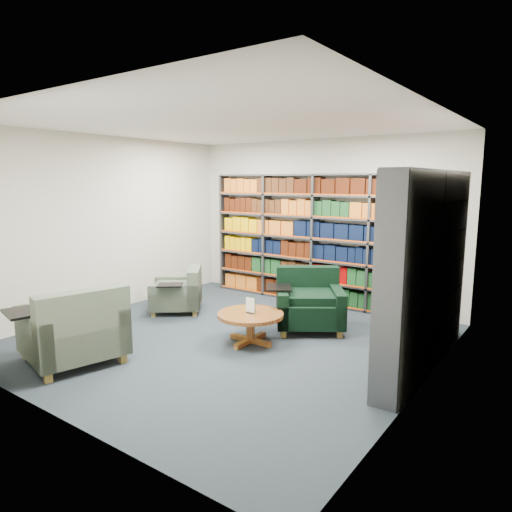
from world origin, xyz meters
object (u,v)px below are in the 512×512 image
Objects in this scene: coffee_table at (250,319)px; chair_teal_left at (181,294)px; chair_green_right at (308,304)px; chair_teal_front at (75,333)px.

chair_teal_left is at bearing 163.11° from coffee_table.
coffee_table is (1.80, -0.55, 0.04)m from chair_teal_left.
chair_teal_left is 1.28× the size of coffee_table.
chair_teal_front is at bearing -118.91° from chair_green_right.
coffee_table is (-0.28, -1.04, -0.02)m from chair_green_right.
coffee_table is at bearing 53.98° from chair_teal_front.
chair_teal_left is 0.86× the size of chair_green_right.
chair_teal_front is (-1.52, -2.76, 0.03)m from chair_green_right.
chair_teal_left is 0.84× the size of chair_teal_front.
chair_teal_front is at bearing -76.15° from chair_teal_left.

